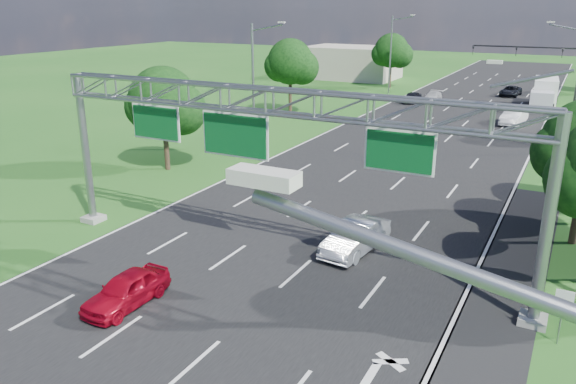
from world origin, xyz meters
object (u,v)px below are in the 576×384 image
Objects in this scene: silver_sedan at (356,237)px; sign_gantry at (271,115)px; red_coupe at (126,290)px; box_truck at (544,94)px; regulatory_sign at (563,306)px; traffic_signal at (547,60)px.

sign_gantry is at bearing -127.53° from silver_sedan.
red_coupe is 0.45× the size of box_truck.
regulatory_sign is 0.17× the size of traffic_signal.
traffic_signal is at bearing 82.32° from sign_gantry.
regulatory_sign is 16.11m from red_coupe.
traffic_signal is (7.15, 53.00, -1.72)m from sign_gantry.
silver_sedan is at bearing -94.84° from traffic_signal.
box_truck is (0.39, -2.34, -3.60)m from traffic_signal.
box_truck reaches higher than regulatory_sign.
regulatory_sign is 0.24× the size of box_truck.
silver_sedan is (6.13, 9.02, 0.09)m from red_coupe.
red_coupe is 10.91m from silver_sedan.
regulatory_sign is at bearing -84.80° from traffic_signal.
sign_gantry is 9.25m from red_coupe.
red_coupe is at bearing -118.07° from sign_gantry.
traffic_signal is 60.11m from red_coupe.
traffic_signal reaches higher than red_coupe.
sign_gantry is at bearing -102.62° from box_truck.
silver_sedan is 0.53× the size of box_truck.
silver_sedan is (-9.16, 4.00, -0.75)m from regulatory_sign.
traffic_signal reaches higher than regulatory_sign.
sign_gantry is 51.49m from box_truck.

